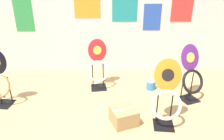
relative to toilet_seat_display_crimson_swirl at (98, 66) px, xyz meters
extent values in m
cube|color=silver|center=(0.09, 0.84, 0.87)|extent=(8.00, 0.06, 2.60)
cube|color=orange|center=(-0.21, 0.81, 0.94)|extent=(0.51, 0.01, 0.48)
cube|color=#2D8E47|center=(-1.47, 0.81, 0.76)|extent=(0.36, 0.01, 0.63)
cube|color=teal|center=(0.53, 0.81, 0.87)|extent=(0.50, 0.01, 0.48)
cube|color=#284CAD|center=(1.08, 0.81, 0.70)|extent=(0.35, 0.01, 0.52)
cube|color=red|center=(1.66, 0.81, 0.85)|extent=(0.43, 0.01, 0.47)
cube|color=black|center=(-1.53, -0.53, -0.43)|extent=(0.31, 0.31, 0.01)
cylinder|color=black|center=(-1.42, -0.46, -0.20)|extent=(0.02, 0.02, 0.45)
sphere|color=silver|center=(-1.44, -0.51, 0.09)|extent=(0.02, 0.02, 0.02)
cube|color=black|center=(0.00, -0.02, -0.43)|extent=(0.31, 0.31, 0.01)
cylinder|color=black|center=(-0.10, 0.06, -0.20)|extent=(0.02, 0.02, 0.45)
cylinder|color=black|center=(0.09, 0.08, -0.20)|extent=(0.02, 0.02, 0.45)
cylinder|color=black|center=(0.01, -0.10, -0.24)|extent=(0.22, 0.04, 0.02)
torus|color=beige|center=(0.00, -0.05, -0.08)|extent=(0.40, 0.23, 0.36)
ellipsoid|color=#AD1E23|center=(-0.01, 0.08, 0.27)|extent=(0.34, 0.16, 0.39)
ellipsoid|color=yellow|center=(-0.01, 0.07, 0.28)|extent=(0.15, 0.06, 0.15)
sphere|color=silver|center=(-0.09, 0.02, 0.08)|extent=(0.02, 0.02, 0.02)
sphere|color=silver|center=(0.09, 0.04, 0.08)|extent=(0.02, 0.02, 0.02)
cube|color=black|center=(1.54, -0.47, -0.43)|extent=(0.36, 0.36, 0.01)
cylinder|color=black|center=(1.41, -0.42, -0.20)|extent=(0.02, 0.02, 0.43)
cylinder|color=black|center=(1.60, -0.35, -0.20)|extent=(0.02, 0.02, 0.43)
cylinder|color=black|center=(1.56, -0.55, -0.25)|extent=(0.22, 0.09, 0.02)
torus|color=black|center=(1.54, -0.49, -0.08)|extent=(0.46, 0.35, 0.38)
ellipsoid|color=#60237F|center=(1.49, -0.36, 0.29)|extent=(0.38, 0.26, 0.42)
ellipsoid|color=#E5CC4C|center=(1.50, -0.37, 0.29)|extent=(0.17, 0.11, 0.16)
sphere|color=silver|center=(1.43, -0.45, 0.08)|extent=(0.02, 0.02, 0.02)
sphere|color=silver|center=(1.61, -0.38, 0.08)|extent=(0.02, 0.02, 0.02)
cube|color=black|center=(0.94, -1.14, -0.43)|extent=(0.31, 0.31, 0.01)
cylinder|color=black|center=(0.86, -1.04, -0.21)|extent=(0.02, 0.02, 0.43)
cylinder|color=black|center=(1.05, -1.06, -0.21)|extent=(0.02, 0.02, 0.43)
cylinder|color=black|center=(0.93, -1.22, -0.25)|extent=(0.22, 0.04, 0.02)
torus|color=beige|center=(0.94, -1.16, -0.08)|extent=(0.44, 0.26, 0.39)
ellipsoid|color=orange|center=(0.95, -1.03, 0.31)|extent=(0.37, 0.17, 0.43)
ellipsoid|color=black|center=(0.95, -1.04, 0.31)|extent=(0.17, 0.07, 0.16)
sphere|color=silver|center=(0.85, -1.07, 0.09)|extent=(0.02, 0.02, 0.02)
sphere|color=silver|center=(1.05, -1.10, 0.09)|extent=(0.02, 0.02, 0.02)
cylinder|color=teal|center=(0.96, -0.09, -0.35)|extent=(0.17, 0.17, 0.16)
torus|color=silver|center=(0.96, -0.09, -0.27)|extent=(0.17, 0.17, 0.01)
cylinder|color=#B2B2B7|center=(0.96, -0.09, -0.26)|extent=(0.15, 0.15, 0.00)
cube|color=#A37F51|center=(0.39, -1.06, -0.31)|extent=(0.43, 0.43, 0.23)
cube|color=#B7AD89|center=(0.39, -1.06, -0.20)|extent=(0.32, 0.14, 0.00)
camera|label=1|loc=(0.15, -3.59, 1.55)|focal=35.00mm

